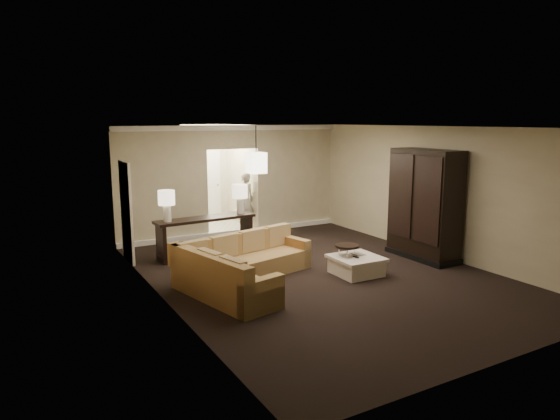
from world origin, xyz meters
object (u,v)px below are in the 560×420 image
coffee_table (356,265)px  drink_table (347,253)px  console_table (206,233)px  armoire (424,207)px  sectional_sofa (242,267)px  person (245,198)px

coffee_table → drink_table: drink_table is taller
console_table → armoire: 4.72m
sectional_sofa → armoire: size_ratio=1.22×
coffee_table → console_table: console_table is taller
sectional_sofa → armoire: 4.23m
console_table → drink_table: size_ratio=3.94×
armoire → console_table: bearing=148.5°
person → sectional_sofa: bearing=54.9°
person → drink_table: bearing=81.8°
coffee_table → armoire: size_ratio=0.39×
console_table → drink_table: (1.90, -2.54, -0.10)m
console_table → drink_table: bearing=-56.7°
armoire → drink_table: size_ratio=4.09×
person → armoire: bearing=107.3°
coffee_table → person: size_ratio=0.52×
drink_table → person: 4.49m
console_table → armoire: (3.99, -2.44, 0.61)m
coffee_table → armoire: (1.97, 0.24, 0.93)m
sectional_sofa → coffee_table: sectional_sofa is taller
sectional_sofa → drink_table: bearing=-24.0°
drink_table → armoire: bearing=2.7°
console_table → armoire: bearing=-34.9°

